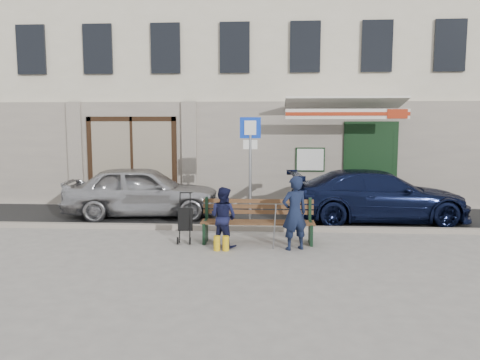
# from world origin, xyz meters

# --- Properties ---
(ground) EXTENTS (80.00, 80.00, 0.00)m
(ground) POSITION_xyz_m (0.00, 0.00, 0.00)
(ground) COLOR #9E9991
(ground) RESTS_ON ground
(asphalt_lane) EXTENTS (60.00, 3.20, 0.01)m
(asphalt_lane) POSITION_xyz_m (0.00, 3.10, 0.01)
(asphalt_lane) COLOR #282828
(asphalt_lane) RESTS_ON ground
(curb) EXTENTS (60.00, 0.18, 0.12)m
(curb) POSITION_xyz_m (0.00, 1.50, 0.06)
(curb) COLOR #9E9384
(curb) RESTS_ON ground
(building) EXTENTS (20.00, 8.27, 10.00)m
(building) POSITION_xyz_m (0.01, 8.45, 4.97)
(building) COLOR beige
(building) RESTS_ON ground
(car_silver) EXTENTS (4.31, 2.13, 1.41)m
(car_silver) POSITION_xyz_m (-2.37, 2.99, 0.71)
(car_silver) COLOR #ACACB1
(car_silver) RESTS_ON ground
(car_navy) EXTENTS (4.73, 2.19, 1.34)m
(car_navy) POSITION_xyz_m (3.88, 2.79, 0.67)
(car_navy) COLOR black
(car_navy) RESTS_ON ground
(parking_sign) EXTENTS (0.50, 0.09, 2.68)m
(parking_sign) POSITION_xyz_m (0.61, 1.76, 1.80)
(parking_sign) COLOR gray
(parking_sign) RESTS_ON ground
(bench) EXTENTS (2.40, 1.17, 0.98)m
(bench) POSITION_xyz_m (0.78, 0.36, 0.46)
(bench) COLOR brown
(bench) RESTS_ON ground
(man) EXTENTS (0.64, 0.55, 1.50)m
(man) POSITION_xyz_m (1.58, -0.13, 0.75)
(man) COLOR #121B34
(man) RESTS_ON ground
(woman) EXTENTS (0.76, 0.71, 1.24)m
(woman) POSITION_xyz_m (0.13, 0.01, 0.62)
(woman) COLOR #131636
(woman) RESTS_ON ground
(stroller) EXTENTS (0.33, 0.46, 1.06)m
(stroller) POSITION_xyz_m (-0.72, 0.33, 0.47)
(stroller) COLOR black
(stroller) RESTS_ON ground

